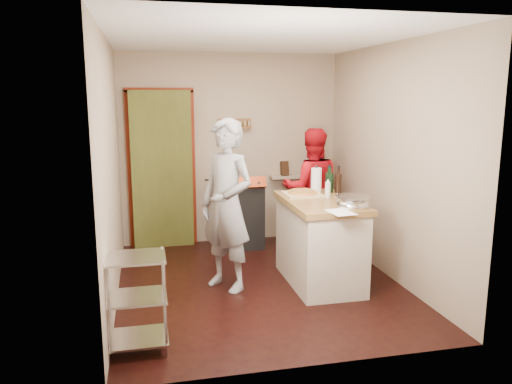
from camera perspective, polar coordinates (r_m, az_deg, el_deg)
floor at (r=5.57m, az=0.33°, el=-10.39°), size 3.50×3.50×0.00m
back_wall at (r=6.92m, az=-8.18°, el=3.40°), size 3.00×0.44×2.60m
left_wall at (r=5.12m, az=-16.26°, el=2.35°), size 0.04×3.50×2.60m
right_wall at (r=5.76m, az=15.07°, el=3.33°), size 0.04×3.50×2.60m
ceiling at (r=5.22m, az=0.36°, el=17.36°), size 3.00×3.50×0.02m
stove at (r=6.78m, az=-1.97°, el=-2.52°), size 0.60×0.63×1.00m
wire_shelving at (r=4.17m, az=-13.53°, el=-11.74°), size 0.48×0.40×0.80m
island at (r=5.49m, az=7.33°, el=-5.39°), size 0.73×1.37×1.24m
person_stripe at (r=5.21m, az=-3.38°, el=-1.54°), size 0.75×0.78×1.80m
person_red at (r=6.73m, az=6.35°, el=0.41°), size 0.88×0.74×1.61m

